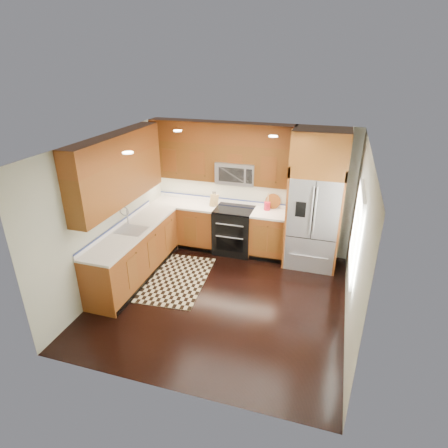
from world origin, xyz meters
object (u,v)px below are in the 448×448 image
(knife_block, at_px, (214,200))
(rug, at_px, (177,279))
(refrigerator, at_px, (315,201))
(utensil_crock, at_px, (267,204))
(range, at_px, (234,230))

(knife_block, bearing_deg, rug, -100.00)
(refrigerator, distance_m, utensil_crock, 0.97)
(rug, height_order, utensil_crock, utensil_crock)
(range, height_order, utensil_crock, utensil_crock)
(knife_block, xyz_separation_m, utensil_crock, (1.07, 0.08, -0.00))
(knife_block, relative_size, utensil_crock, 0.86)
(rug, bearing_deg, range, 58.40)
(range, bearing_deg, rug, -117.08)
(utensil_crock, bearing_deg, rug, -131.48)
(range, height_order, refrigerator, refrigerator)
(utensil_crock, bearing_deg, range, -166.85)
(refrigerator, bearing_deg, knife_block, 177.03)
(range, xyz_separation_m, knife_block, (-0.44, 0.07, 0.59))
(refrigerator, distance_m, knife_block, 2.01)
(knife_block, height_order, utensil_crock, utensil_crock)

